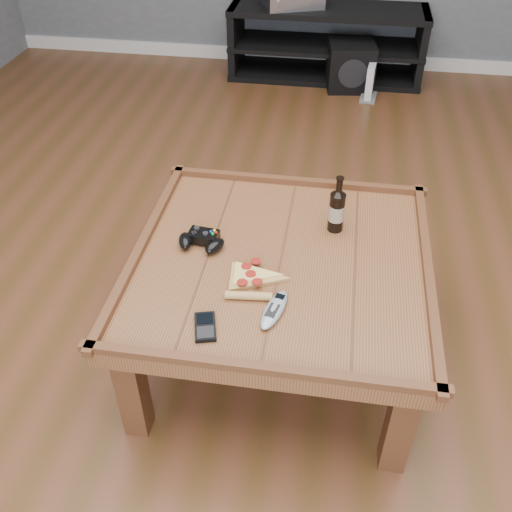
# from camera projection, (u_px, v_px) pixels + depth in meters

# --- Properties ---
(ground) EXTENTS (6.00, 6.00, 0.00)m
(ground) POSITION_uv_depth(u_px,v_px,m) (278.00, 348.00, 2.22)
(ground) COLOR #4B2F15
(ground) RESTS_ON ground
(baseboard) EXTENTS (5.00, 0.02, 0.10)m
(baseboard) POSITION_uv_depth(u_px,v_px,m) (326.00, 58.00, 4.47)
(baseboard) COLOR silver
(baseboard) RESTS_ON ground
(coffee_table) EXTENTS (1.03, 1.03, 0.48)m
(coffee_table) POSITION_uv_depth(u_px,v_px,m) (281.00, 272.00, 1.97)
(coffee_table) COLOR #543618
(coffee_table) RESTS_ON ground
(media_console) EXTENTS (1.40, 0.45, 0.50)m
(media_console) POSITION_uv_depth(u_px,v_px,m) (326.00, 43.00, 4.16)
(media_console) COLOR black
(media_console) RESTS_ON ground
(beer_bottle) EXTENTS (0.06, 0.06, 0.22)m
(beer_bottle) POSITION_uv_depth(u_px,v_px,m) (337.00, 209.00, 2.01)
(beer_bottle) COLOR black
(beer_bottle) RESTS_ON coffee_table
(game_controller) EXTENTS (0.18, 0.13, 0.05)m
(game_controller) POSITION_uv_depth(u_px,v_px,m) (201.00, 240.00, 1.97)
(game_controller) COLOR black
(game_controller) RESTS_ON coffee_table
(pizza_slice) EXTENTS (0.19, 0.28, 0.03)m
(pizza_slice) POSITION_uv_depth(u_px,v_px,m) (250.00, 279.00, 1.84)
(pizza_slice) COLOR tan
(pizza_slice) RESTS_ON coffee_table
(smartphone) EXTENTS (0.09, 0.13, 0.02)m
(smartphone) POSITION_uv_depth(u_px,v_px,m) (205.00, 327.00, 1.68)
(smartphone) COLOR black
(smartphone) RESTS_ON coffee_table
(remote_control) EXTENTS (0.09, 0.19, 0.03)m
(remote_control) POSITION_uv_depth(u_px,v_px,m) (274.00, 310.00, 1.73)
(remote_control) COLOR #91989E
(remote_control) RESTS_ON coffee_table
(subwoofer) EXTENTS (0.36, 0.36, 0.32)m
(subwoofer) POSITION_uv_depth(u_px,v_px,m) (350.00, 65.00, 4.06)
(subwoofer) COLOR black
(subwoofer) RESTS_ON ground
(game_console) EXTENTS (0.12, 0.20, 0.24)m
(game_console) POSITION_uv_depth(u_px,v_px,m) (370.00, 83.00, 3.94)
(game_console) COLOR slate
(game_console) RESTS_ON ground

